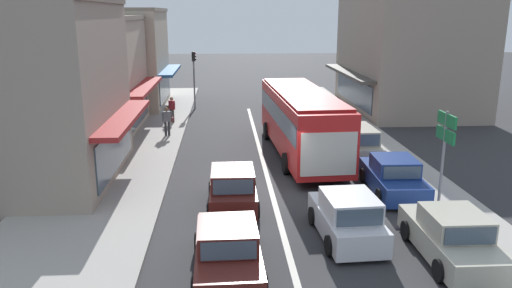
# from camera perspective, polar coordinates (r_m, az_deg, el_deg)

# --- Properties ---
(ground_plane) EXTENTS (140.00, 140.00, 0.00)m
(ground_plane) POSITION_cam_1_polar(r_m,az_deg,el_deg) (19.88, 1.81, -5.62)
(ground_plane) COLOR #2D2D30
(lane_centre_line) EXTENTS (0.20, 28.00, 0.01)m
(lane_centre_line) POSITION_cam_1_polar(r_m,az_deg,el_deg) (23.66, 0.88, -2.25)
(lane_centre_line) COLOR silver
(lane_centre_line) RESTS_ON ground
(sidewalk_left) EXTENTS (5.20, 44.00, 0.14)m
(sidewalk_left) POSITION_cam_1_polar(r_m,az_deg,el_deg) (25.96, -14.63, -1.04)
(sidewalk_left) COLOR #A39E96
(sidewalk_left) RESTS_ON ground
(kerb_right) EXTENTS (2.80, 44.00, 0.12)m
(kerb_right) POSITION_cam_1_polar(r_m,az_deg,el_deg) (26.73, 13.89, -0.56)
(kerb_right) COLOR #A39E96
(kerb_right) RESTS_ON ground
(shopfront_corner_near) EXTENTS (8.56, 8.31, 7.55)m
(shopfront_corner_near) POSITION_cam_1_polar(r_m,az_deg,el_deg) (22.44, -25.63, 5.24)
(shopfront_corner_near) COLOR gray
(shopfront_corner_near) RESTS_ON ground
(shopfront_mid_block) EXTENTS (7.60, 8.96, 6.77)m
(shopfront_mid_block) POSITION_cam_1_polar(r_m,az_deg,el_deg) (30.92, -19.54, 7.35)
(shopfront_mid_block) COLOR #B2A38E
(shopfront_mid_block) RESTS_ON ground
(shopfront_far_end) EXTENTS (8.84, 7.95, 7.26)m
(shopfront_far_end) POSITION_cam_1_polar(r_m,az_deg,el_deg) (39.20, -16.26, 9.36)
(shopfront_far_end) COLOR #B2A38E
(shopfront_far_end) RESTS_ON ground
(building_right_far) EXTENTS (8.71, 11.99, 8.43)m
(building_right_far) POSITION_cam_1_polar(r_m,az_deg,el_deg) (38.27, 16.88, 10.08)
(building_right_far) COLOR gray
(building_right_far) RESTS_ON ground
(city_bus) EXTENTS (3.12, 10.97, 3.23)m
(city_bus) POSITION_cam_1_polar(r_m,az_deg,el_deg) (24.78, 5.16, 2.96)
(city_bus) COLOR red
(city_bus) RESTS_ON ground
(hatchback_queue_gap_filler) EXTENTS (1.96, 3.78, 1.54)m
(hatchback_queue_gap_filler) POSITION_cam_1_polar(r_m,az_deg,el_deg) (16.02, 10.38, -8.32)
(hatchback_queue_gap_filler) COLOR silver
(hatchback_queue_gap_filler) RESTS_ON ground
(hatchback_adjacent_lane_trail) EXTENTS (1.84, 3.71, 1.54)m
(hatchback_adjacent_lane_trail) POSITION_cam_1_polar(r_m,az_deg,el_deg) (18.23, -2.68, -5.19)
(hatchback_adjacent_lane_trail) COLOR #561E19
(hatchback_adjacent_lane_trail) RESTS_ON ground
(sedan_queue_far_back) EXTENTS (1.96, 4.23, 1.47)m
(sedan_queue_far_back) POSITION_cam_1_polar(r_m,az_deg,el_deg) (13.87, -3.25, -12.11)
(sedan_queue_far_back) COLOR #561E19
(sedan_queue_far_back) RESTS_ON ground
(parked_sedan_kerb_front) EXTENTS (1.93, 4.21, 1.47)m
(parked_sedan_kerb_front) POSITION_cam_1_polar(r_m,az_deg,el_deg) (15.66, 21.49, -9.91)
(parked_sedan_kerb_front) COLOR #B7B29E
(parked_sedan_kerb_front) RESTS_ON ground
(parked_sedan_kerb_second) EXTENTS (2.01, 4.26, 1.47)m
(parked_sedan_kerb_second) POSITION_cam_1_polar(r_m,az_deg,el_deg) (20.41, 15.41, -3.66)
(parked_sedan_kerb_second) COLOR navy
(parked_sedan_kerb_second) RESTS_ON ground
(parked_wagon_kerb_third) EXTENTS (1.98, 4.52, 1.58)m
(parked_wagon_kerb_third) POSITION_cam_1_polar(r_m,az_deg,el_deg) (25.03, 11.19, 0.19)
(parked_wagon_kerb_third) COLOR #B7B29E
(parked_wagon_kerb_third) RESTS_ON ground
(traffic_light_downstreet) EXTENTS (0.33, 0.24, 4.20)m
(traffic_light_downstreet) POSITION_cam_1_polar(r_m,az_deg,el_deg) (37.12, -7.11, 8.36)
(traffic_light_downstreet) COLOR gray
(traffic_light_downstreet) RESTS_ON ground
(directional_road_sign) EXTENTS (0.10, 1.40, 3.60)m
(directional_road_sign) POSITION_cam_1_polar(r_m,az_deg,el_deg) (18.83, 20.82, 0.84)
(directional_road_sign) COLOR gray
(directional_road_sign) RESTS_ON ground
(pedestrian_with_handbag_near) EXTENTS (0.59, 0.51, 1.63)m
(pedestrian_with_handbag_near) POSITION_cam_1_polar(r_m,az_deg,el_deg) (32.24, -9.61, 4.09)
(pedestrian_with_handbag_near) COLOR #4C4742
(pedestrian_with_handbag_near) RESTS_ON sidewalk_left
(pedestrian_browsing_midblock) EXTENTS (0.65, 0.34, 1.63)m
(pedestrian_browsing_midblock) POSITION_cam_1_polar(r_m,az_deg,el_deg) (28.69, -10.12, 2.75)
(pedestrian_browsing_midblock) COLOR #333338
(pedestrian_browsing_midblock) RESTS_ON sidewalk_left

